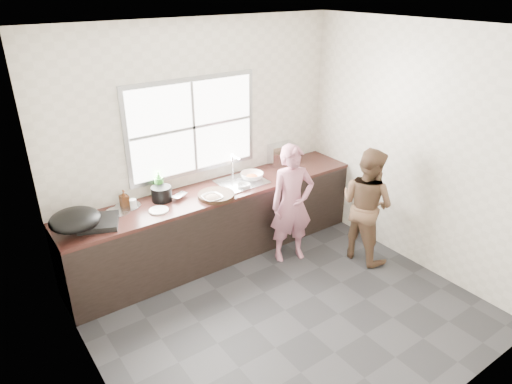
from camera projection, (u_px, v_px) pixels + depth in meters
floor at (285, 310)px, 4.63m from camera, size 3.60×3.20×0.01m
ceiling at (295, 29)px, 3.48m from camera, size 3.60×3.20×0.01m
wall_back at (201, 142)px, 5.23m from camera, size 3.60×0.01×2.70m
wall_left at (84, 254)px, 3.10m from camera, size 0.01×3.20×2.70m
wall_right at (417, 149)px, 5.00m from camera, size 0.01×3.20×2.70m
wall_front at (451, 277)px, 2.87m from camera, size 3.60×0.01×2.70m
cabinet at (218, 224)px, 5.40m from camera, size 3.60×0.62×0.82m
countertop at (216, 191)px, 5.22m from camera, size 3.60×0.64×0.04m
sink at (242, 182)px, 5.39m from camera, size 0.55×0.45×0.02m
faucet at (232, 166)px, 5.48m from camera, size 0.02×0.02×0.30m
window_frame at (193, 127)px, 5.09m from camera, size 1.60×0.05×1.10m
window_glazing at (194, 127)px, 5.07m from camera, size 1.50×0.01×1.00m
woman at (292, 208)px, 5.24m from camera, size 0.56×0.45×1.32m
person_side at (366, 205)px, 5.25m from camera, size 0.58×0.71×1.38m
cutting_board at (216, 195)px, 5.03m from camera, size 0.45×0.45×0.04m
cleaver at (180, 195)px, 4.99m from camera, size 0.20×0.16×0.01m
bowl_mince at (212, 198)px, 4.95m from camera, size 0.22×0.22×0.05m
bowl_crabs at (252, 177)px, 5.46m from camera, size 0.24×0.24×0.07m
bowl_held at (244, 185)px, 5.25m from camera, size 0.25×0.25×0.06m
black_pot at (162, 194)px, 4.93m from camera, size 0.25×0.25×0.16m
plate_food at (159, 210)px, 4.73m from camera, size 0.25×0.25×0.02m
bottle_green at (159, 183)px, 5.01m from camera, size 0.12×0.12×0.30m
bottle_brown_tall at (124, 199)px, 4.80m from camera, size 0.08×0.08×0.17m
bottle_brown_short at (162, 188)px, 5.05m from camera, size 0.14×0.14×0.16m
glass_jar at (133, 204)px, 4.77m from camera, size 0.09×0.09×0.10m
burner at (99, 222)px, 4.46m from camera, size 0.48×0.48×0.06m
wok at (75, 220)px, 4.25m from camera, size 0.61×0.61×0.18m
dish_rack at (281, 153)px, 5.91m from camera, size 0.39×0.30×0.27m
pot_lid_left at (117, 212)px, 4.70m from camera, size 0.32×0.32×0.01m
pot_lid_right at (128, 206)px, 4.82m from camera, size 0.27×0.27×0.01m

